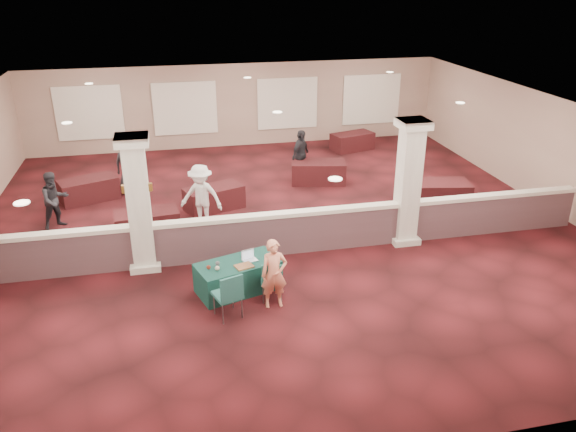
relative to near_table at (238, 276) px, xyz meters
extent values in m
plane|color=#4C1317|center=(1.50, 3.00, -0.34)|extent=(16.00, 16.00, 0.00)
cube|color=gray|center=(1.50, 11.00, 1.26)|extent=(16.00, 0.04, 3.20)
cube|color=gray|center=(1.50, -5.00, 1.26)|extent=(16.00, 0.04, 3.20)
cube|color=gray|center=(9.50, 3.00, 1.26)|extent=(0.04, 16.00, 3.20)
cube|color=silver|center=(1.50, 3.00, 2.86)|extent=(16.00, 16.00, 0.02)
cube|color=brown|center=(1.50, 1.50, 0.16)|extent=(15.60, 0.20, 1.00)
cube|color=silver|center=(1.50, 1.50, 0.71)|extent=(15.60, 0.28, 0.10)
cube|color=beige|center=(-2.00, 1.50, 1.26)|extent=(0.50, 0.50, 3.20)
cube|color=beige|center=(-2.00, 1.50, -0.26)|extent=(0.70, 0.70, 0.16)
cube|color=beige|center=(-2.00, 1.50, 2.76)|extent=(0.72, 0.72, 0.20)
cube|color=beige|center=(4.50, 1.50, 1.26)|extent=(0.50, 0.50, 3.20)
cube|color=beige|center=(4.50, 1.50, -0.26)|extent=(0.70, 0.70, 0.16)
cube|color=beige|center=(4.50, 1.50, 2.76)|extent=(0.72, 0.72, 0.20)
cylinder|color=brown|center=(-2.28, 1.50, 1.66)|extent=(0.12, 0.12, 0.18)
cylinder|color=white|center=(-2.28, 1.50, 1.66)|extent=(0.09, 0.09, 0.10)
cylinder|color=brown|center=(-1.72, 1.50, 1.66)|extent=(0.12, 0.12, 0.18)
cylinder|color=white|center=(-1.72, 1.50, 1.66)|extent=(0.09, 0.09, 0.10)
cube|color=#0D312C|center=(0.00, 0.00, 0.00)|extent=(1.94, 1.36, 0.67)
cube|color=#1F5A4F|center=(0.66, -0.50, 0.11)|extent=(0.53, 0.53, 0.06)
cube|color=#1F5A4F|center=(0.62, -0.71, 0.36)|extent=(0.44, 0.13, 0.44)
cylinder|color=slate|center=(0.44, -0.65, -0.13)|extent=(0.03, 0.03, 0.42)
cylinder|color=slate|center=(0.81, -0.72, -0.13)|extent=(0.03, 0.03, 0.42)
cylinder|color=slate|center=(0.51, -0.28, -0.13)|extent=(0.03, 0.03, 0.42)
cylinder|color=slate|center=(0.88, -0.35, -0.13)|extent=(0.03, 0.03, 0.42)
cube|color=#1F5A4F|center=(-0.34, -0.96, 0.16)|extent=(0.64, 0.64, 0.07)
cube|color=#1F5A4F|center=(-0.26, -1.18, 0.43)|extent=(0.48, 0.21, 0.49)
cylinder|color=slate|center=(-0.47, -1.23, -0.11)|extent=(0.03, 0.03, 0.46)
cylinder|color=slate|center=(-0.07, -1.10, -0.11)|extent=(0.03, 0.03, 0.46)
cylinder|color=slate|center=(-0.60, -0.83, -0.11)|extent=(0.03, 0.03, 0.46)
cylinder|color=slate|center=(-0.21, -0.70, -0.11)|extent=(0.03, 0.03, 0.46)
imported|color=#F29269|center=(0.65, -0.77, 0.41)|extent=(0.54, 0.37, 1.50)
cube|color=black|center=(-1.96, 3.30, 0.00)|extent=(1.72, 0.99, 0.66)
cube|color=black|center=(-0.07, 4.70, 0.00)|extent=(1.84, 1.35, 0.67)
cube|color=black|center=(6.32, 3.45, 0.05)|extent=(2.06, 1.30, 0.78)
cube|color=black|center=(-3.72, 6.20, 0.00)|extent=(1.86, 1.39, 0.68)
cube|color=black|center=(3.50, 6.20, 0.02)|extent=(1.90, 1.22, 0.71)
cube|color=black|center=(5.76, 9.48, -0.01)|extent=(1.78, 1.23, 0.65)
imported|color=black|center=(-4.35, 4.34, 0.45)|extent=(0.86, 0.76, 1.57)
imported|color=silver|center=(-0.50, 3.47, 0.55)|extent=(1.25, 0.94, 1.78)
imported|color=black|center=(3.00, 6.64, 0.50)|extent=(1.01, 1.04, 1.68)
imported|color=black|center=(-2.50, 6.50, 0.58)|extent=(1.02, 0.80, 1.83)
cube|color=silver|center=(0.28, 0.04, 0.35)|extent=(0.35, 0.29, 0.02)
cube|color=silver|center=(0.25, 0.14, 0.46)|extent=(0.29, 0.10, 0.20)
cube|color=silver|center=(0.25, 0.13, 0.44)|extent=(0.27, 0.09, 0.18)
cube|color=#BE661E|center=(0.11, -0.21, 0.35)|extent=(0.44, 0.38, 0.03)
sphere|color=#F1E7C6|center=(-0.46, -0.24, 0.39)|extent=(0.10, 0.10, 0.10)
sphere|color=maroon|center=(-0.63, -0.15, 0.38)|extent=(0.09, 0.09, 0.09)
sphere|color=#4B4A4F|center=(-0.43, -0.02, 0.39)|extent=(0.10, 0.10, 0.10)
cube|color=red|center=(0.65, -0.07, 0.34)|extent=(0.11, 0.06, 0.01)
camera|label=1|loc=(-1.22, -10.62, 6.12)|focal=35.00mm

